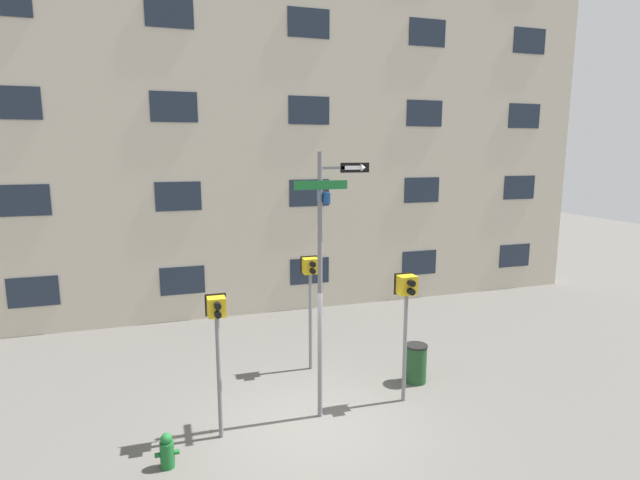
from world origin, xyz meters
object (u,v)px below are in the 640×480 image
(pedestrian_signal_right, at_px, (406,301))
(pedestrian_signal_across, at_px, (310,282))
(street_sign_pole, at_px, (324,266))
(fire_hydrant, at_px, (167,451))
(pedestrian_signal_left, at_px, (217,329))
(trash_bin, at_px, (416,363))

(pedestrian_signal_right, height_order, pedestrian_signal_across, pedestrian_signal_across)
(street_sign_pole, height_order, pedestrian_signal_across, street_sign_pole)
(street_sign_pole, distance_m, fire_hydrant, 4.08)
(pedestrian_signal_left, distance_m, fire_hydrant, 2.10)
(street_sign_pole, relative_size, pedestrian_signal_right, 1.89)
(fire_hydrant, relative_size, trash_bin, 0.69)
(pedestrian_signal_right, relative_size, trash_bin, 3.09)
(pedestrian_signal_right, height_order, fire_hydrant, pedestrian_signal_right)
(pedestrian_signal_across, relative_size, fire_hydrant, 4.53)
(fire_hydrant, height_order, trash_bin, trash_bin)
(pedestrian_signal_across, bearing_deg, pedestrian_signal_right, -56.15)
(street_sign_pole, height_order, pedestrian_signal_right, street_sign_pole)
(street_sign_pole, xyz_separation_m, pedestrian_signal_left, (-2.00, -0.14, -0.96))
(pedestrian_signal_right, bearing_deg, fire_hydrant, -170.09)
(pedestrian_signal_across, distance_m, fire_hydrant, 4.78)
(pedestrian_signal_left, bearing_deg, pedestrian_signal_across, 43.69)
(pedestrian_signal_left, distance_m, pedestrian_signal_across, 3.29)
(street_sign_pole, distance_m, trash_bin, 3.61)
(street_sign_pole, xyz_separation_m, pedestrian_signal_across, (0.38, 2.13, -0.88))
(pedestrian_signal_across, height_order, trash_bin, pedestrian_signal_across)
(street_sign_pole, relative_size, pedestrian_signal_left, 1.92)
(pedestrian_signal_across, bearing_deg, street_sign_pole, -100.07)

